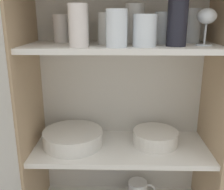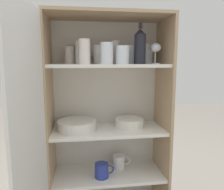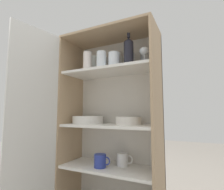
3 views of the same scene
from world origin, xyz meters
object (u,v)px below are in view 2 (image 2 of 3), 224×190
object	(u,v)px
plate_stack_white	(77,125)
wine_bottle	(140,46)
coffee_mug_primary	(102,170)
mixing_bowl_large	(129,122)

from	to	relation	value
plate_stack_white	wine_bottle	bearing A→B (deg)	-10.30
plate_stack_white	coffee_mug_primary	bearing A→B (deg)	-20.88
wine_bottle	mixing_bowl_large	bearing A→B (deg)	114.90
plate_stack_white	coffee_mug_primary	xyz separation A→B (m)	(0.16, -0.06, -0.30)
plate_stack_white	mixing_bowl_large	world-z (taller)	plate_stack_white
wine_bottle	mixing_bowl_large	xyz separation A→B (m)	(-0.04, 0.09, -0.50)
wine_bottle	mixing_bowl_large	world-z (taller)	wine_bottle
coffee_mug_primary	wine_bottle	bearing A→B (deg)	-2.89
wine_bottle	plate_stack_white	distance (m)	0.64
plate_stack_white	coffee_mug_primary	size ratio (longest dim) A/B	1.94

